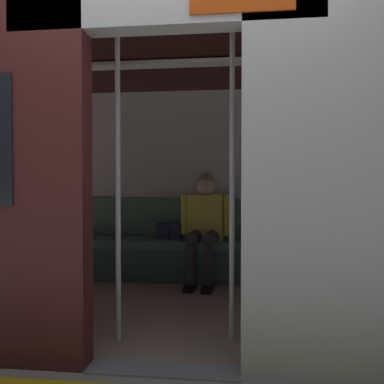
% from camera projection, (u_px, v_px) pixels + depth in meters
% --- Properties ---
extents(ground_plane, '(60.00, 60.00, 0.00)m').
position_uv_depth(ground_plane, '(163.00, 371.00, 2.33)').
color(ground_plane, gray).
extents(train_car, '(6.40, 2.63, 2.27)m').
position_uv_depth(train_car, '(182.00, 135.00, 3.43)').
color(train_car, silver).
rests_on(train_car, ground_plane).
extents(bench_seat, '(3.21, 0.44, 0.46)m').
position_uv_depth(bench_seat, '(199.00, 250.00, 4.43)').
color(bench_seat, '#4C7566').
rests_on(bench_seat, ground_plane).
extents(person_seated, '(0.55, 0.69, 1.18)m').
position_uv_depth(person_seated, '(205.00, 220.00, 4.36)').
color(person_seated, '#D8CC4C').
rests_on(person_seated, ground_plane).
extents(handbag, '(0.26, 0.15, 0.17)m').
position_uv_depth(handbag, '(169.00, 231.00, 4.53)').
color(handbag, '#262D4C').
rests_on(handbag, bench_seat).
extents(book, '(0.25, 0.27, 0.03)m').
position_uv_depth(book, '(240.00, 238.00, 4.46)').
color(book, '#33723F').
rests_on(book, bench_seat).
extents(grab_pole_door, '(0.04, 0.04, 2.13)m').
position_uv_depth(grab_pole_door, '(118.00, 186.00, 2.75)').
color(grab_pole_door, silver).
rests_on(grab_pole_door, ground_plane).
extents(grab_pole_far, '(0.04, 0.04, 2.13)m').
position_uv_depth(grab_pole_far, '(232.00, 186.00, 2.74)').
color(grab_pole_far, silver).
rests_on(grab_pole_far, ground_plane).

